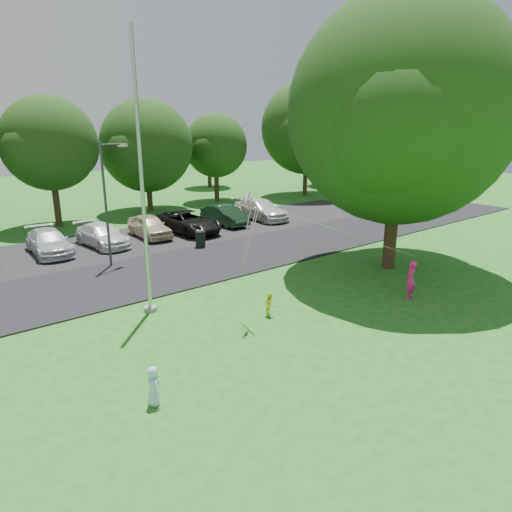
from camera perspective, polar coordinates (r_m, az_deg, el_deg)
ground at (r=16.11m, az=6.62°, el=-9.13°), size 120.00×120.00×0.00m
park_road at (r=22.84m, az=-9.65°, el=-1.46°), size 60.00×6.00×0.06m
parking_strip at (r=28.50m, az=-16.13°, el=1.66°), size 42.00×7.00×0.06m
flagpole at (r=16.86m, az=-13.92°, el=6.52°), size 0.50×0.50×10.00m
street_lamp at (r=23.33m, az=-17.95°, el=7.50°), size 1.63×0.78×6.08m
trash_can at (r=26.37m, az=-6.96°, el=2.05°), size 0.60×0.60×0.95m
big_tree at (r=22.54m, az=17.67°, el=16.18°), size 10.85×10.34×12.60m
tree_row at (r=36.42m, az=-20.09°, el=13.41°), size 64.35×11.94×10.88m
horizon_trees at (r=46.40m, az=-21.06°, el=11.96°), size 77.46×7.20×7.02m
parked_cars at (r=28.58m, az=-14.96°, el=3.27°), size 23.48×5.64×1.47m
woman at (r=19.46m, az=18.74°, el=-2.85°), size 0.65×0.50×1.60m
child_yellow at (r=16.96m, az=1.78°, el=-6.01°), size 0.56×0.55×0.91m
child_blue at (r=12.18m, az=-12.73°, el=-15.57°), size 0.36×0.53×1.05m
kite at (r=15.70m, az=-0.36°, el=5.33°), size 6.61×2.78×2.88m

